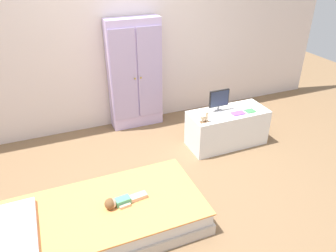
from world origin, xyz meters
name	(u,v)px	position (x,y,z in m)	size (l,w,h in m)	color
ground_plane	(163,187)	(0.00, 0.00, -0.01)	(10.00, 10.00, 0.02)	brown
back_wall	(115,26)	(0.00, 1.57, 1.35)	(6.40, 0.05, 2.70)	silver
bed	(103,219)	(-0.70, -0.35, 0.12)	(1.78, 0.89, 0.24)	beige
pillow	(15,230)	(-1.39, -0.35, 0.27)	(0.32, 0.63, 0.05)	silver
doll	(118,202)	(-0.56, -0.36, 0.28)	(0.39, 0.14, 0.10)	#4CA375
wardrobe	(135,75)	(0.17, 1.42, 0.74)	(0.70, 0.26, 1.47)	silver
tv_stand	(227,128)	(1.06, 0.48, 0.23)	(0.98, 0.42, 0.46)	white
tv_monitor	(219,99)	(0.96, 0.55, 0.61)	(0.26, 0.10, 0.27)	#99999E
rocking_horse_toy	(205,117)	(0.67, 0.36, 0.52)	(0.11, 0.04, 0.13)	#8E6642
book_purple	(238,113)	(1.14, 0.39, 0.46)	(0.16, 0.10, 0.01)	#8E51B2
book_green	(250,111)	(1.31, 0.39, 0.46)	(0.12, 0.10, 0.01)	#429E51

